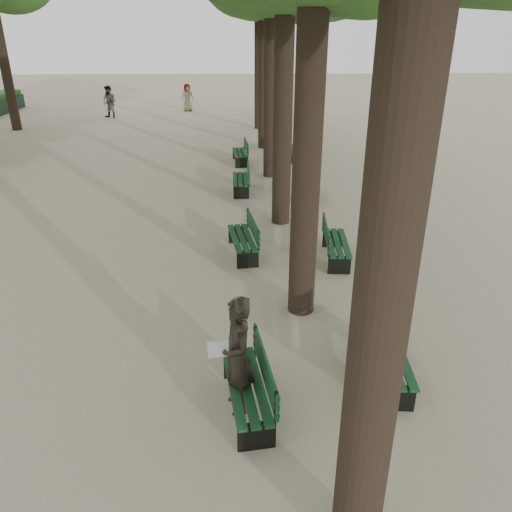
{
  "coord_description": "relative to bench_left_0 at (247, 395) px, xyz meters",
  "views": [
    {
      "loc": [
        0.29,
        -5.66,
        5.17
      ],
      "look_at": [
        0.6,
        3.0,
        1.2
      ],
      "focal_mm": 35.0,
      "sensor_mm": 36.0,
      "label": 1
    }
  ],
  "objects": [
    {
      "name": "ground",
      "position": [
        -0.37,
        -0.14,
        -0.27
      ],
      "size": [
        120.0,
        120.0,
        0.0
      ],
      "primitive_type": "plane",
      "color": "tan",
      "rests_on": "ground"
    },
    {
      "name": "bench_left_0",
      "position": [
        0.0,
        0.0,
        0.0
      ],
      "size": [
        0.81,
        1.86,
        0.92
      ],
      "color": "black",
      "rests_on": "ground"
    },
    {
      "name": "bench_left_1",
      "position": [
        0.0,
        5.59,
        0.0
      ],
      "size": [
        0.81,
        1.86,
        0.92
      ],
      "color": "black",
      "rests_on": "ground"
    },
    {
      "name": "bench_left_2",
      "position": [
        0.0,
        10.84,
        0.0
      ],
      "size": [
        0.58,
        1.8,
        0.92
      ],
      "color": "black",
      "rests_on": "ground"
    },
    {
      "name": "bench_left_3",
      "position": [
        0.0,
        14.88,
        0.0
      ],
      "size": [
        0.69,
        1.84,
        0.92
      ],
      "color": "black",
      "rests_on": "ground"
    },
    {
      "name": "bench_right_0",
      "position": [
        2.27,
        0.67,
        0.0
      ],
      "size": [
        0.7,
        1.84,
        0.92
      ],
      "color": "black",
      "rests_on": "ground"
    },
    {
      "name": "bench_right_1",
      "position": [
        2.27,
        5.19,
        0.0
      ],
      "size": [
        0.71,
        1.84,
        0.92
      ],
      "color": "black",
      "rests_on": "ground"
    },
    {
      "name": "bench_right_2",
      "position": [
        2.27,
        10.05,
        0.0
      ],
      "size": [
        0.8,
        1.86,
        0.92
      ],
      "color": "black",
      "rests_on": "ground"
    },
    {
      "name": "bench_right_3",
      "position": [
        2.27,
        15.5,
        0.0
      ],
      "size": [
        0.67,
        1.83,
        0.92
      ],
      "color": "black",
      "rests_on": "ground"
    },
    {
      "name": "man_with_map",
      "position": [
        -0.13,
        0.06,
        0.65
      ],
      "size": [
        0.71,
        0.81,
        1.85
      ],
      "color": "black",
      "rests_on": "ground"
    },
    {
      "name": "pedestrian_c",
      "position": [
        4.25,
        25.36,
        0.65
      ],
      "size": [
        0.84,
        1.13,
        1.84
      ],
      "primitive_type": "imported",
      "rotation": [
        0.0,
        0.0,
        4.22
      ],
      "color": "#262628",
      "rests_on": "ground"
    },
    {
      "name": "pedestrian_a",
      "position": [
        -8.06,
        26.8,
        0.69
      ],
      "size": [
        1.01,
        0.75,
        1.93
      ],
      "primitive_type": "imported",
      "rotation": [
        0.0,
        0.0,
        5.84
      ],
      "color": "#262628",
      "rests_on": "ground"
    },
    {
      "name": "pedestrian_b",
      "position": [
        1.87,
        27.02,
        0.69
      ],
      "size": [
        0.73,
        1.3,
        1.92
      ],
      "primitive_type": "imported",
      "rotation": [
        0.0,
        0.0,
        1.87
      ],
      "color": "#262628",
      "rests_on": "ground"
    },
    {
      "name": "pedestrian_d",
      "position": [
        -3.45,
        29.48,
        0.61
      ],
      "size": [
        0.93,
        0.66,
        1.77
      ],
      "primitive_type": "imported",
      "rotation": [
        0.0,
        0.0,
        0.4
      ],
      "color": "#262628",
      "rests_on": "ground"
    }
  ]
}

